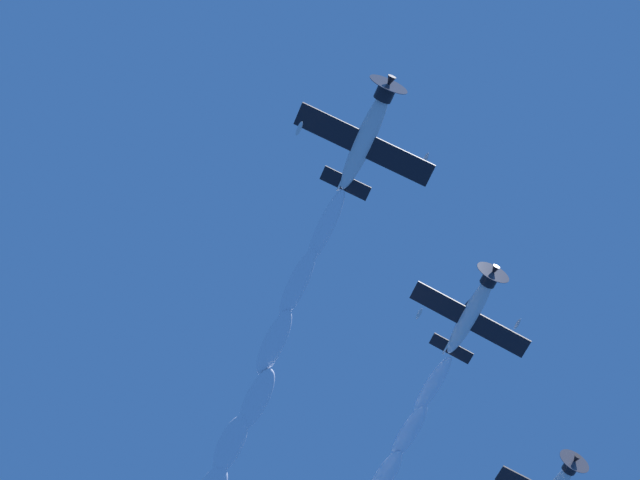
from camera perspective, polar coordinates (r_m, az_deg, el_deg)
The scene contains 3 objects.
airplane_lead at distance 65.24m, azimuth 2.74°, elevation 6.13°, with size 8.97×8.73×3.67m.
airplane_left_wingman at distance 76.70m, azimuth 8.92°, elevation -4.23°, with size 8.76×8.72×4.03m.
smoke_trail_lead at distance 80.48m, azimuth -5.80°, elevation -13.57°, with size 24.44×37.74×5.23m.
Camera 1 is at (-3.41, 28.08, 2.04)m, focal length 54.28 mm.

